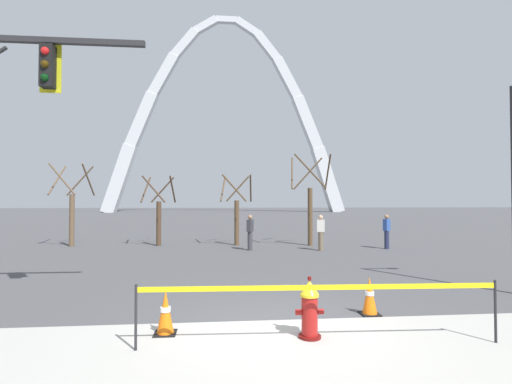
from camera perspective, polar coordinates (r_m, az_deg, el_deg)
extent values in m
plane|color=#474749|center=(7.12, 2.70, -19.49)|extent=(240.00, 240.00, 0.00)
cylinder|color=#5E0F0D|center=(6.53, 8.17, -20.95)|extent=(0.36, 0.36, 0.05)
cylinder|color=maroon|center=(6.42, 8.16, -18.14)|extent=(0.26, 0.26, 0.62)
cylinder|color=gold|center=(6.34, 8.15, -15.28)|extent=(0.30, 0.30, 0.04)
cone|color=gold|center=(6.31, 8.14, -14.13)|extent=(0.30, 0.30, 0.22)
cylinder|color=#5E0F0D|center=(6.28, 8.14, -12.89)|extent=(0.06, 0.06, 0.06)
cylinder|color=maroon|center=(6.37, 6.50, -17.71)|extent=(0.10, 0.09, 0.09)
cylinder|color=maroon|center=(6.45, 9.79, -17.49)|extent=(0.10, 0.09, 0.09)
cylinder|color=maroon|center=(6.62, 7.73, -17.91)|extent=(0.13, 0.14, 0.13)
cylinder|color=#5E0F0D|center=(6.69, 7.57, -17.72)|extent=(0.15, 0.03, 0.15)
cylinder|color=#232326|center=(6.10, -17.81, -17.74)|extent=(0.04, 0.04, 0.98)
cylinder|color=#232326|center=(7.17, 32.63, -15.07)|extent=(0.04, 0.04, 0.98)
cube|color=yellow|center=(5.96, 9.76, -14.12)|extent=(5.52, 0.21, 0.08)
cube|color=black|center=(6.80, -13.64, -20.19)|extent=(0.36, 0.36, 0.03)
cone|color=orange|center=(6.70, -13.62, -17.23)|extent=(0.28, 0.28, 0.70)
cylinder|color=white|center=(6.69, -13.62, -16.95)|extent=(0.17, 0.17, 0.08)
cube|color=black|center=(7.98, 16.92, -17.32)|extent=(0.36, 0.36, 0.03)
cone|color=orange|center=(7.89, 16.90, -14.77)|extent=(0.28, 0.28, 0.70)
cylinder|color=white|center=(7.88, 16.90, -14.52)|extent=(0.17, 0.17, 0.08)
cube|color=#232326|center=(9.74, -31.36, 19.17)|extent=(4.80, 0.12, 0.12)
cube|color=black|center=(9.40, -29.12, 16.35)|extent=(0.26, 0.24, 0.90)
cube|color=gold|center=(9.52, -28.76, 16.12)|extent=(0.44, 0.03, 1.04)
sphere|color=red|center=(9.38, -29.43, 18.21)|extent=(0.16, 0.16, 0.16)
sphere|color=#392706|center=(9.29, -29.46, 16.58)|extent=(0.16, 0.16, 0.16)
sphere|color=black|center=(9.20, -29.48, 14.92)|extent=(0.16, 0.16, 0.16)
cube|color=silver|center=(78.37, -20.07, 1.83)|extent=(6.56, 2.47, 13.90)
cube|color=silver|center=(78.94, -17.01, 10.39)|extent=(6.27, 2.21, 11.36)
cube|color=silver|center=(80.58, -13.91, 16.86)|extent=(5.95, 1.95, 8.84)
cube|color=silver|center=(82.38, -10.79, 21.27)|extent=(5.56, 1.69, 6.36)
cube|color=silver|center=(83.70, -7.66, 23.81)|extent=(5.03, 1.43, 3.88)
cube|color=silver|center=(84.20, -4.53, 24.62)|extent=(4.28, 1.17, 1.17)
cube|color=silver|center=(83.79, -1.40, 23.77)|extent=(5.03, 1.43, 3.88)
cube|color=silver|center=(82.57, 1.71, 21.19)|extent=(5.56, 1.69, 6.36)
cube|color=silver|center=(80.88, 4.78, 16.75)|extent=(5.95, 1.95, 8.84)
cube|color=silver|center=(79.34, 7.82, 10.28)|extent=(6.27, 2.21, 11.36)
cube|color=silver|center=(78.87, 10.82, 1.75)|extent=(6.56, 2.47, 13.90)
cylinder|color=brown|center=(20.50, -26.22, -3.87)|extent=(0.24, 0.24, 2.56)
cylinder|color=brown|center=(20.94, -28.01, 1.62)|extent=(0.35, 1.38, 1.53)
cylinder|color=brown|center=(20.16, -24.14, 1.69)|extent=(0.22, 1.39, 1.53)
cylinder|color=brown|center=(21.22, -25.20, 1.55)|extent=(1.39, 0.22, 1.53)
cylinder|color=brown|center=(19.85, -27.43, 1.77)|extent=(1.38, 0.38, 1.53)
cylinder|color=#473323|center=(19.28, -14.58, -4.67)|extent=(0.24, 0.24, 2.20)
cylinder|color=#473323|center=(19.51, -16.43, 0.38)|extent=(0.31, 1.20, 1.33)
cylinder|color=#473323|center=(19.09, -12.56, 0.39)|extent=(0.20, 1.21, 1.33)
cylinder|color=#473323|center=(19.92, -14.04, 0.33)|extent=(1.21, 0.20, 1.33)
cylinder|color=#473323|center=(18.62, -15.33, 0.45)|extent=(1.19, 0.34, 1.33)
cylinder|color=brown|center=(18.92, -2.95, -4.70)|extent=(0.24, 0.24, 2.25)
cylinder|color=brown|center=(19.02, -5.02, 0.55)|extent=(0.32, 1.22, 1.35)
cylinder|color=brown|center=(18.87, -0.82, 0.56)|extent=(0.20, 1.23, 1.35)
cylinder|color=brown|center=(19.59, -2.82, 0.49)|extent=(1.23, 0.20, 1.35)
cylinder|color=brown|center=(18.21, -3.33, 0.64)|extent=(1.22, 0.34, 1.35)
cylinder|color=brown|center=(18.95, 8.24, -3.74)|extent=(0.24, 0.24, 2.87)
cylinder|color=brown|center=(18.98, 5.51, 2.96)|extent=(0.38, 1.54, 1.71)
cylinder|color=brown|center=(19.13, 10.87, 2.94)|extent=(0.23, 1.55, 1.71)
cylinder|color=brown|center=(19.88, 7.86, 2.77)|extent=(1.55, 0.23, 1.71)
cylinder|color=brown|center=(18.10, 8.26, 3.18)|extent=(1.53, 0.42, 1.71)
cylinder|color=brown|center=(17.14, 9.83, -7.39)|extent=(0.22, 0.22, 0.84)
cube|color=beige|center=(17.09, 9.82, -5.08)|extent=(0.37, 0.27, 0.54)
sphere|color=tan|center=(17.07, 9.81, -3.81)|extent=(0.20, 0.20, 0.20)
cylinder|color=#232847|center=(18.53, 19.28, -6.88)|extent=(0.22, 0.22, 0.84)
cube|color=#2D4C99|center=(18.48, 19.26, -4.75)|extent=(0.39, 0.36, 0.54)
sphere|color=#936B4C|center=(18.46, 19.25, -3.57)|extent=(0.20, 0.20, 0.20)
cylinder|color=#38383D|center=(17.00, -0.91, -7.46)|extent=(0.22, 0.22, 0.84)
cube|color=#333338|center=(16.94, -0.91, -5.14)|extent=(0.34, 0.39, 0.54)
sphere|color=#936B4C|center=(16.92, -0.91, -3.85)|extent=(0.20, 0.20, 0.20)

